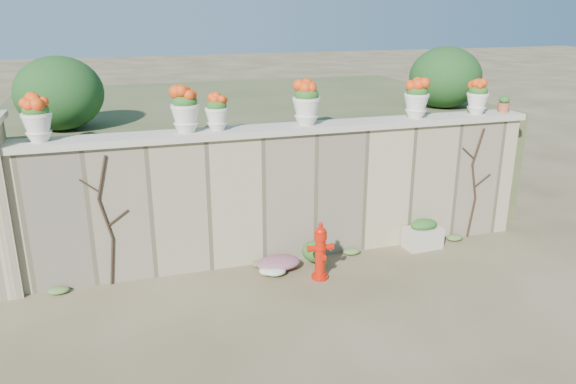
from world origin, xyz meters
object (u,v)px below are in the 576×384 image
object	(u,v)px
planter_box	(423,235)
urn_pot_0	(37,119)
terracotta_pot	(504,105)
fire_hydrant	(320,251)

from	to	relation	value
planter_box	urn_pot_0	distance (m)	6.04
urn_pot_0	terracotta_pot	world-z (taller)	urn_pot_0
urn_pot_0	planter_box	bearing A→B (deg)	-4.00
fire_hydrant	urn_pot_0	world-z (taller)	urn_pot_0
urn_pot_0	fire_hydrant	bearing A→B (deg)	-14.37
planter_box	terracotta_pot	world-z (taller)	terracotta_pot
urn_pot_0	terracotta_pot	xyz separation A→B (m)	(7.20, 0.00, -0.18)
planter_box	urn_pot_0	size ratio (longest dim) A/B	1.01
fire_hydrant	terracotta_pot	xyz separation A→B (m)	(3.57, 0.93, 1.78)
fire_hydrant	planter_box	size ratio (longest dim) A/B	1.43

